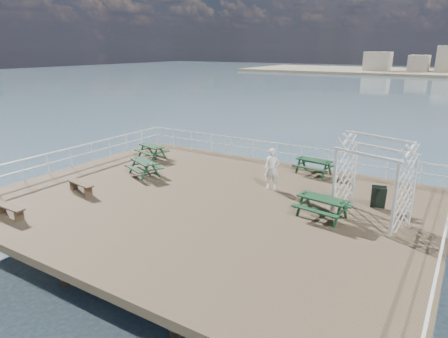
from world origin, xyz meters
TOP-DOWN VIEW (x-y plane):
  - ground at (0.00, 0.00)m, footprint 18.00×14.00m
  - railing at (-0.07, 2.57)m, footprint 17.77×13.76m
  - picnic_table_a at (-6.52, 3.79)m, footprint 1.99×1.76m
  - picnic_table_b at (2.56, 5.80)m, footprint 1.90×1.61m
  - picnic_table_c at (4.72, 0.71)m, footprint 2.03×1.72m
  - picnic_table_d at (-4.64, 1.08)m, footprint 2.10×1.92m
  - flat_bench_near at (-5.25, -2.33)m, footprint 1.66×0.62m
  - flat_bench_far at (-5.34, -5.53)m, footprint 1.59×0.39m
  - trellis_arbor at (6.30, 1.43)m, footprint 2.88×2.09m
  - sandwich_board at (6.32, 2.79)m, footprint 0.65×0.54m
  - person at (1.72, 2.60)m, footprint 0.78×0.61m

SIDE VIEW (x-z plane):
  - ground at x=0.00m, z-range -0.30..0.00m
  - flat_bench_far at x=-5.34m, z-range 0.11..0.57m
  - flat_bench_near at x=-5.25m, z-range 0.12..0.58m
  - sandwich_board at x=6.32m, z-range -0.01..0.91m
  - picnic_table_a at x=-6.52m, z-range 0.12..0.94m
  - picnic_table_d at x=-4.64m, z-range 0.12..0.95m
  - picnic_table_b at x=2.56m, z-range 0.12..0.97m
  - picnic_table_c at x=4.72m, z-range 0.12..1.02m
  - railing at x=-0.07m, z-range 0.32..1.42m
  - person at x=1.72m, z-range 0.00..1.88m
  - trellis_arbor at x=6.30m, z-range -0.18..3.04m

